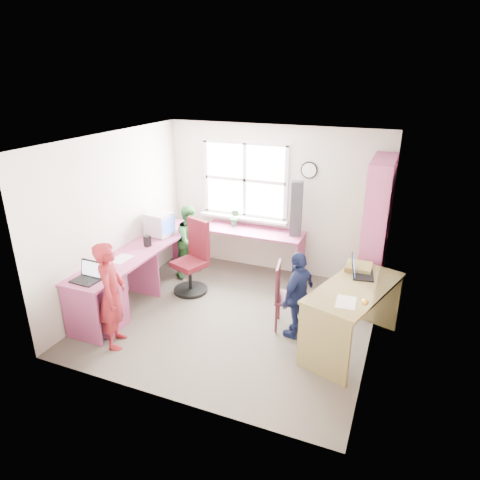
{
  "coord_description": "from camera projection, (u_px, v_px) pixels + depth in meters",
  "views": [
    {
      "loc": [
        2.0,
        -4.65,
        3.15
      ],
      "look_at": [
        0.0,
        0.25,
        1.05
      ],
      "focal_mm": 32.0,
      "sensor_mm": 36.0,
      "label": 1
    }
  ],
  "objects": [
    {
      "name": "speaker_a",
      "position": [
        147.0,
        241.0,
        6.25
      ],
      "size": [
        0.1,
        0.1,
        0.16
      ],
      "rotation": [
        0.0,
        0.0,
        -0.29
      ],
      "color": "black",
      "rests_on": "l_desk"
    },
    {
      "name": "paper_a",
      "position": [
        121.0,
        259.0,
        5.86
      ],
      "size": [
        0.23,
        0.32,
        0.0
      ],
      "rotation": [
        0.0,
        0.0,
        -0.03
      ],
      "color": "silver",
      "rests_on": "l_desk"
    },
    {
      "name": "crt_monitor",
      "position": [
        159.0,
        224.0,
        6.64
      ],
      "size": [
        0.41,
        0.37,
        0.36
      ],
      "rotation": [
        0.0,
        0.0,
        -0.13
      ],
      "color": "silver",
      "rests_on": "l_desk"
    },
    {
      "name": "wooden_chair",
      "position": [
        286.0,
        294.0,
        5.49
      ],
      "size": [
        0.45,
        0.45,
        0.89
      ],
      "rotation": [
        0.0,
        0.0,
        0.19
      ],
      "color": "#491821",
      "rests_on": "ground"
    },
    {
      "name": "person_navy",
      "position": [
        298.0,
        295.0,
        5.28
      ],
      "size": [
        0.44,
        0.72,
        1.14
      ],
      "primitive_type": "imported",
      "rotation": [
        0.0,
        0.0,
        -1.83
      ],
      "color": "#151E44",
      "rests_on": "ground"
    },
    {
      "name": "room",
      "position": [
        236.0,
        232.0,
        5.5
      ],
      "size": [
        3.64,
        3.44,
        2.44
      ],
      "color": "#484239",
      "rests_on": "ground"
    },
    {
      "name": "bookshelf",
      "position": [
        375.0,
        237.0,
        5.94
      ],
      "size": [
        0.3,
        1.02,
        2.1
      ],
      "color": "#A74271",
      "rests_on": "ground"
    },
    {
      "name": "cd_tower",
      "position": [
        296.0,
        209.0,
        6.55
      ],
      "size": [
        0.2,
        0.18,
        0.86
      ],
      "rotation": [
        0.0,
        0.0,
        0.17
      ],
      "color": "black",
      "rests_on": "l_desk"
    },
    {
      "name": "swivel_chair",
      "position": [
        193.0,
        261.0,
        6.43
      ],
      "size": [
        0.66,
        0.66,
        1.11
      ],
      "rotation": [
        0.0,
        0.0,
        -0.34
      ],
      "color": "black",
      "rests_on": "ground"
    },
    {
      "name": "person_red",
      "position": [
        112.0,
        295.0,
        5.07
      ],
      "size": [
        0.5,
        0.58,
        1.35
      ],
      "primitive_type": "imported",
      "rotation": [
        0.0,
        0.0,
        2.01
      ],
      "color": "maroon",
      "rests_on": "ground"
    },
    {
      "name": "potted_plant",
      "position": [
        235.0,
        218.0,
        7.04
      ],
      "size": [
        0.19,
        0.17,
        0.29
      ],
      "primitive_type": "imported",
      "rotation": [
        0.0,
        0.0,
        -0.25
      ],
      "color": "#337F41",
      "rests_on": "l_desk"
    },
    {
      "name": "speaker_b",
      "position": [
        167.0,
        228.0,
        6.75
      ],
      "size": [
        0.11,
        0.11,
        0.19
      ],
      "rotation": [
        0.0,
        0.0,
        -0.14
      ],
      "color": "black",
      "rests_on": "l_desk"
    },
    {
      "name": "right_desk",
      "position": [
        354.0,
        304.0,
        5.02
      ],
      "size": [
        1.06,
        1.57,
        0.83
      ],
      "rotation": [
        0.0,
        0.0,
        -0.3
      ],
      "color": "olive",
      "rests_on": "ground"
    },
    {
      "name": "person_green",
      "position": [
        191.0,
        241.0,
        6.9
      ],
      "size": [
        0.62,
        0.69,
        1.18
      ],
      "primitive_type": "imported",
      "rotation": [
        0.0,
        0.0,
        1.23
      ],
      "color": "#2C6E31",
      "rests_on": "ground"
    },
    {
      "name": "game_box",
      "position": [
        359.0,
        267.0,
        5.36
      ],
      "size": [
        0.31,
        0.31,
        0.06
      ],
      "rotation": [
        0.0,
        0.0,
        0.0
      ],
      "color": "red",
      "rests_on": "right_desk"
    },
    {
      "name": "laptop_right",
      "position": [
        359.0,
        271.0,
        5.2
      ],
      "size": [
        0.32,
        0.37,
        0.23
      ],
      "rotation": [
        0.0,
        0.0,
        1.72
      ],
      "color": "black",
      "rests_on": "right_desk"
    },
    {
      "name": "laptop_left",
      "position": [
        88.0,
        276.0,
        5.26
      ],
      "size": [
        0.34,
        0.29,
        0.22
      ],
      "rotation": [
        0.0,
        0.0,
        -0.05
      ],
      "color": "black",
      "rests_on": "l_desk"
    },
    {
      "name": "l_desk",
      "position": [
        138.0,
        280.0,
        5.92
      ],
      "size": [
        2.38,
        2.95,
        0.75
      ],
      "color": "#A74271",
      "rests_on": "ground"
    },
    {
      "name": "paper_b",
      "position": [
        346.0,
        302.0,
        4.6
      ],
      "size": [
        0.23,
        0.31,
        0.0
      ],
      "rotation": [
        0.0,
        0.0,
        0.07
      ],
      "color": "silver",
      "rests_on": "right_desk"
    }
  ]
}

